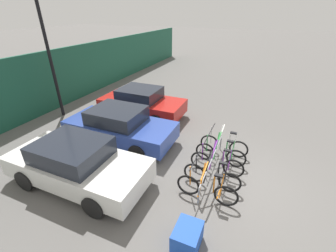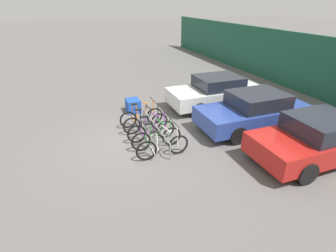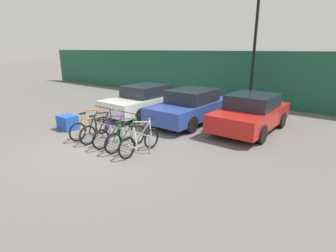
% 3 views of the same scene
% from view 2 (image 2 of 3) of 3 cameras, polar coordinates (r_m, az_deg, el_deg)
% --- Properties ---
extents(ground_plane, '(120.00, 120.00, 0.00)m').
position_cam_2_polar(ground_plane, '(9.15, -6.85, -3.39)').
color(ground_plane, '#605E5B').
extents(bike_rack, '(2.95, 0.04, 0.57)m').
position_cam_2_polar(bike_rack, '(9.07, -2.84, -0.13)').
color(bike_rack, gray).
rests_on(bike_rack, ground).
extents(bicycle_orange, '(0.68, 1.71, 1.05)m').
position_cam_2_polar(bicycle_orange, '(10.12, -5.76, 2.05)').
color(bicycle_orange, black).
rests_on(bicycle_orange, ground).
extents(bicycle_black, '(0.68, 1.71, 1.05)m').
position_cam_2_polar(bicycle_black, '(9.62, -4.85, 0.77)').
color(bicycle_black, black).
rests_on(bicycle_black, ground).
extents(bicycle_purple, '(0.68, 1.71, 1.05)m').
position_cam_2_polar(bicycle_purple, '(9.04, -3.65, -0.92)').
color(bicycle_purple, black).
rests_on(bicycle_purple, ground).
extents(bicycle_green, '(0.68, 1.71, 1.05)m').
position_cam_2_polar(bicycle_green, '(8.56, -2.50, -2.53)').
color(bicycle_green, black).
rests_on(bicycle_green, ground).
extents(bicycle_white, '(0.68, 1.71, 1.05)m').
position_cam_2_polar(bicycle_white, '(8.06, -1.15, -4.42)').
color(bicycle_white, black).
rests_on(bicycle_white, ground).
extents(car_white, '(1.91, 4.24, 1.40)m').
position_cam_2_polar(car_white, '(12.08, 10.40, 7.34)').
color(car_white, silver).
rests_on(car_white, ground).
extents(car_blue, '(1.91, 4.21, 1.40)m').
position_cam_2_polar(car_blue, '(10.28, 18.25, 3.11)').
color(car_blue, '#2D479E').
rests_on(car_blue, ground).
extents(car_red, '(1.91, 4.01, 1.40)m').
position_cam_2_polar(car_red, '(9.01, 29.72, -2.42)').
color(car_red, red).
rests_on(car_red, ground).
extents(cargo_crate, '(0.70, 0.56, 0.55)m').
position_cam_2_polar(cargo_crate, '(11.53, -7.61, 4.44)').
color(cargo_crate, blue).
rests_on(cargo_crate, ground).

